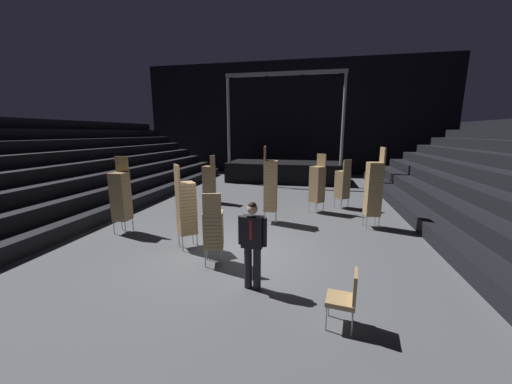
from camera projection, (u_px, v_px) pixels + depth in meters
The scene contains 14 objects.
ground_plane at pixel (238, 253), 7.40m from camera, with size 22.00×30.00×0.10m, color #515459.
arena_end_wall at pixel (291, 118), 20.96m from camera, with size 22.00×0.30×8.00m, color black.
bleacher_bank_left at pixel (13, 169), 9.57m from camera, with size 6.00×24.00×3.60m.
stage_riser at pixel (285, 170), 18.04m from camera, with size 6.99×3.06×6.27m.
man_with_tie at pixel (252, 240), 5.46m from camera, with size 0.57×0.25×1.74m.
chair_stack_front_left at pixel (317, 184), 10.83m from camera, with size 0.62×0.62×2.22m.
chair_stack_front_right at pixel (270, 185), 9.55m from camera, with size 0.48×0.48×2.56m.
chair_stack_mid_left at pixel (374, 188), 9.02m from camera, with size 0.49×0.49×2.56m.
chair_stack_mid_right at pixel (213, 228), 6.54m from camera, with size 0.54×0.54×1.71m.
chair_stack_mid_centre at pixel (343, 184), 11.47m from camera, with size 0.62×0.62×1.96m.
chair_stack_rear_left at pixel (209, 179), 12.41m from camera, with size 0.48×0.48×2.05m.
chair_stack_rear_right at pixel (186, 207), 7.41m from camera, with size 0.62×0.62×2.22m.
chair_stack_rear_centre at pixel (121, 196), 8.57m from camera, with size 0.45×0.45×2.31m.
loose_chair_near_man at pixel (346, 296), 4.43m from camera, with size 0.50×0.50×0.95m.
Camera 1 is at (1.86, -6.68, 3.00)m, focal length 20.17 mm.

